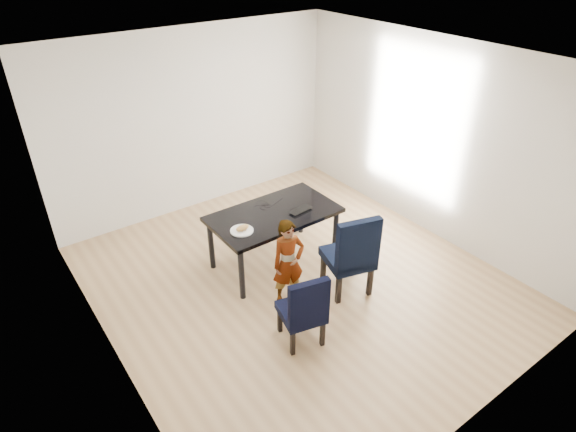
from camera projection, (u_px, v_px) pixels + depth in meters
floor at (297, 281)px, 6.05m from camera, size 4.50×5.00×0.01m
ceiling at (300, 61)px, 4.64m from camera, size 4.50×5.00×0.01m
wall_back at (196, 121)px, 7.07m from camera, size 4.50×0.01×2.70m
wall_front at (500, 310)px, 3.62m from camera, size 4.50×0.01×2.70m
wall_left at (94, 256)px, 4.21m from camera, size 0.01×5.00×2.70m
wall_right at (432, 139)px, 6.48m from camera, size 0.01×5.00×2.70m
dining_table at (274, 238)px, 6.20m from camera, size 1.60×0.90×0.75m
chair_left at (301, 306)px, 4.98m from camera, size 0.52×0.54×0.89m
chair_right at (348, 251)px, 5.65m from camera, size 0.65×0.66×1.09m
child at (288, 262)px, 5.47m from camera, size 0.43×0.32×1.08m
plate at (242, 231)px, 5.64m from camera, size 0.31×0.31×0.02m
sandwich at (242, 228)px, 5.61m from camera, size 0.17×0.09×0.07m
laptop at (298, 209)px, 6.06m from camera, size 0.34×0.24×0.03m
cable_tangle at (266, 207)px, 6.12m from camera, size 0.15×0.15×0.01m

